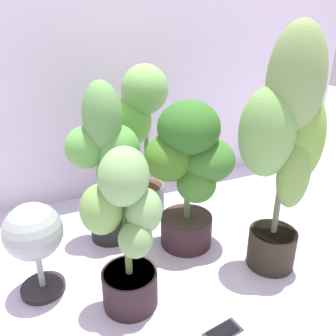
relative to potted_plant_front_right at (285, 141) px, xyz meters
name	(u,v)px	position (x,y,z in m)	size (l,w,h in m)	color
ground_plane	(194,264)	(-0.31, 0.14, -0.60)	(8.00, 8.00, 0.00)	silver
mylar_back_wall	(127,25)	(-0.31, 0.99, 0.40)	(3.20, 0.01, 2.00)	silver
potted_plant_front_right	(285,141)	(0.00, 0.00, 0.00)	(0.39, 0.32, 1.05)	#2A251A
potted_plant_center	(189,165)	(-0.26, 0.29, -0.17)	(0.51, 0.40, 0.72)	#331F23
potted_plant_front_left	(126,229)	(-0.65, 0.03, -0.25)	(0.32, 0.27, 0.66)	#2D1E21
potted_plant_back_left	(106,156)	(-0.60, 0.50, -0.15)	(0.36, 0.27, 0.80)	black
potted_plant_back_center	(141,124)	(-0.36, 0.67, -0.07)	(0.37, 0.34, 0.83)	slate
cell_phone	(223,332)	(-0.39, -0.24, -0.60)	(0.15, 0.09, 0.01)	#2E2F42
floor_fan	(34,236)	(-0.96, 0.25, -0.33)	(0.31, 0.31, 0.41)	#262327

